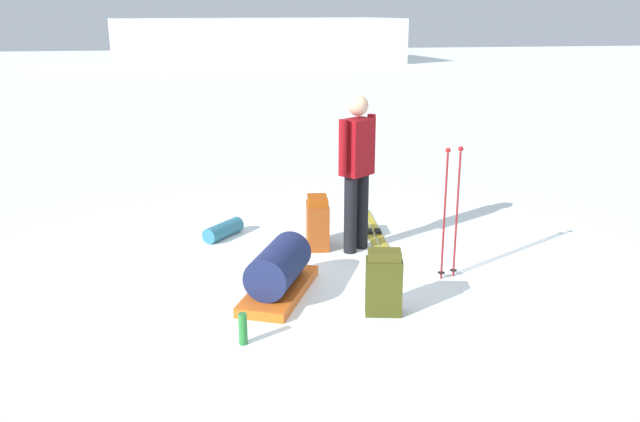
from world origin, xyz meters
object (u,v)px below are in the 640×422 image
(ski_pair_near, at_px, (374,233))
(thermos_bottle, at_px, (243,329))
(sleeping_mat_rolled, at_px, (223,230))
(backpack_large_dark, at_px, (318,223))
(gear_sled, at_px, (279,272))
(skier_standing, at_px, (357,165))
(backpack_bright, at_px, (384,283))
(ski_poles_planted_near, at_px, (451,207))

(ski_pair_near, xyz_separation_m, thermos_bottle, (-1.67, -2.48, 0.12))
(ski_pair_near, relative_size, sleeping_mat_rolled, 3.61)
(backpack_large_dark, bearing_deg, gear_sled, -114.55)
(ski_pair_near, distance_m, gear_sled, 2.04)
(backpack_large_dark, height_order, sleeping_mat_rolled, backpack_large_dark)
(skier_standing, height_order, thermos_bottle, skier_standing)
(ski_pair_near, relative_size, backpack_bright, 3.43)
(backpack_bright, height_order, ski_poles_planted_near, ski_poles_planted_near)
(backpack_bright, bearing_deg, skier_standing, 86.13)
(backpack_bright, relative_size, thermos_bottle, 2.22)
(ski_poles_planted_near, xyz_separation_m, thermos_bottle, (-2.07, -1.07, -0.60))
(thermos_bottle, bearing_deg, skier_standing, 55.99)
(gear_sled, bearing_deg, skier_standing, 48.30)
(backpack_bright, bearing_deg, gear_sled, 147.57)
(ski_poles_planted_near, height_order, sleeping_mat_rolled, ski_poles_planted_near)
(gear_sled, bearing_deg, backpack_bright, -32.43)
(skier_standing, relative_size, gear_sled, 1.37)
(backpack_large_dark, height_order, thermos_bottle, backpack_large_dark)
(backpack_bright, distance_m, gear_sled, 1.01)
(skier_standing, distance_m, thermos_bottle, 2.54)
(backpack_large_dark, distance_m, gear_sled, 1.35)
(skier_standing, xyz_separation_m, gear_sled, (-0.96, -1.08, -0.73))
(skier_standing, distance_m, backpack_bright, 1.76)
(ski_pair_near, xyz_separation_m, sleeping_mat_rolled, (-1.75, 0.16, 0.08))
(backpack_large_dark, relative_size, sleeping_mat_rolled, 1.06)
(ski_poles_planted_near, bearing_deg, sleeping_mat_rolled, 143.63)
(backpack_bright, bearing_deg, ski_pair_near, 78.35)
(skier_standing, bearing_deg, thermos_bottle, -124.01)
(backpack_bright, bearing_deg, thermos_bottle, -163.30)
(backpack_bright, relative_size, sleeping_mat_rolled, 1.05)
(skier_standing, height_order, backpack_bright, skier_standing)
(backpack_large_dark, height_order, ski_poles_planted_near, ski_poles_planted_near)
(backpack_large_dark, bearing_deg, sleeping_mat_rolled, 153.68)
(ski_pair_near, distance_m, ski_poles_planted_near, 1.64)
(thermos_bottle, bearing_deg, backpack_bright, 16.70)
(sleeping_mat_rolled, xyz_separation_m, thermos_bottle, (0.08, -2.65, 0.04))
(gear_sled, xyz_separation_m, sleeping_mat_rolled, (-0.46, 1.74, -0.13))
(ski_pair_near, bearing_deg, backpack_bright, -101.65)
(skier_standing, bearing_deg, gear_sled, -131.70)
(skier_standing, height_order, backpack_large_dark, skier_standing)
(ski_pair_near, height_order, thermos_bottle, thermos_bottle)
(ski_pair_near, height_order, backpack_bright, backpack_bright)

